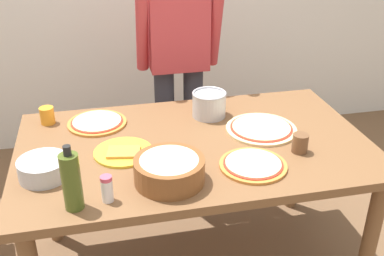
{
  "coord_description": "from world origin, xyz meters",
  "views": [
    {
      "loc": [
        -0.41,
        -1.78,
        1.78
      ],
      "look_at": [
        0.0,
        0.05,
        0.81
      ],
      "focal_mm": 42.78,
      "sensor_mm": 36.0,
      "label": 1
    }
  ],
  "objects_px": {
    "pizza_cooked_on_tray": "(97,122)",
    "cup_small_brown": "(300,143)",
    "mixing_bowl_steel": "(43,168)",
    "pizza_second_cooked": "(253,165)",
    "person_cook": "(178,53)",
    "pizza_raw_on_board": "(261,128)",
    "dining_table": "(194,160)",
    "salt_shaker": "(107,189)",
    "steel_pot": "(209,104)",
    "plate_with_slice": "(123,152)",
    "olive_oil_bottle": "(71,181)",
    "cup_orange": "(47,115)",
    "popcorn_bowl": "(169,168)"
  },
  "relations": [
    {
      "from": "pizza_cooked_on_tray",
      "to": "cup_small_brown",
      "type": "distance_m",
      "value": 0.98
    },
    {
      "from": "mixing_bowl_steel",
      "to": "pizza_second_cooked",
      "type": "bearing_deg",
      "value": -7.26
    },
    {
      "from": "person_cook",
      "to": "pizza_raw_on_board",
      "type": "distance_m",
      "value": 0.77
    },
    {
      "from": "dining_table",
      "to": "salt_shaker",
      "type": "distance_m",
      "value": 0.57
    },
    {
      "from": "mixing_bowl_steel",
      "to": "steel_pot",
      "type": "relative_size",
      "value": 1.15
    },
    {
      "from": "dining_table",
      "to": "steel_pot",
      "type": "distance_m",
      "value": 0.33
    },
    {
      "from": "dining_table",
      "to": "pizza_cooked_on_tray",
      "type": "xyz_separation_m",
      "value": [
        -0.43,
        0.29,
        0.1
      ]
    },
    {
      "from": "pizza_cooked_on_tray",
      "to": "mixing_bowl_steel",
      "type": "xyz_separation_m",
      "value": [
        -0.22,
        -0.43,
        0.03
      ]
    },
    {
      "from": "person_cook",
      "to": "pizza_second_cooked",
      "type": "relative_size",
      "value": 5.71
    },
    {
      "from": "plate_with_slice",
      "to": "cup_small_brown",
      "type": "xyz_separation_m",
      "value": [
        0.76,
        -0.15,
        0.03
      ]
    },
    {
      "from": "olive_oil_bottle",
      "to": "cup_small_brown",
      "type": "xyz_separation_m",
      "value": [
        0.96,
        0.2,
        -0.07
      ]
    },
    {
      "from": "cup_orange",
      "to": "cup_small_brown",
      "type": "distance_m",
      "value": 1.22
    },
    {
      "from": "cup_small_brown",
      "to": "plate_with_slice",
      "type": "bearing_deg",
      "value": 168.85
    },
    {
      "from": "person_cook",
      "to": "steel_pot",
      "type": "height_order",
      "value": "person_cook"
    },
    {
      "from": "popcorn_bowl",
      "to": "person_cook",
      "type": "bearing_deg",
      "value": 77.05
    },
    {
      "from": "pizza_raw_on_board",
      "to": "salt_shaker",
      "type": "xyz_separation_m",
      "value": [
        -0.75,
        -0.41,
        0.04
      ]
    },
    {
      "from": "person_cook",
      "to": "popcorn_bowl",
      "type": "xyz_separation_m",
      "value": [
        -0.24,
        -1.04,
        -0.12
      ]
    },
    {
      "from": "popcorn_bowl",
      "to": "cup_small_brown",
      "type": "xyz_separation_m",
      "value": [
        0.6,
        0.1,
        -0.02
      ]
    },
    {
      "from": "dining_table",
      "to": "pizza_second_cooked",
      "type": "relative_size",
      "value": 5.64
    },
    {
      "from": "person_cook",
      "to": "cup_small_brown",
      "type": "xyz_separation_m",
      "value": [
        0.36,
        -0.94,
        -0.14
      ]
    },
    {
      "from": "pizza_cooked_on_tray",
      "to": "olive_oil_bottle",
      "type": "xyz_separation_m",
      "value": [
        -0.1,
        -0.66,
        0.1
      ]
    },
    {
      "from": "pizza_second_cooked",
      "to": "cup_small_brown",
      "type": "relative_size",
      "value": 3.34
    },
    {
      "from": "cup_orange",
      "to": "plate_with_slice",
      "type": "bearing_deg",
      "value": -48.26
    },
    {
      "from": "pizza_second_cooked",
      "to": "steel_pot",
      "type": "distance_m",
      "value": 0.52
    },
    {
      "from": "popcorn_bowl",
      "to": "salt_shaker",
      "type": "bearing_deg",
      "value": -162.59
    },
    {
      "from": "pizza_cooked_on_tray",
      "to": "cup_orange",
      "type": "distance_m",
      "value": 0.25
    },
    {
      "from": "mixing_bowl_steel",
      "to": "salt_shaker",
      "type": "distance_m",
      "value": 0.32
    },
    {
      "from": "pizza_second_cooked",
      "to": "cup_orange",
      "type": "height_order",
      "value": "cup_orange"
    },
    {
      "from": "plate_with_slice",
      "to": "popcorn_bowl",
      "type": "relative_size",
      "value": 0.93
    },
    {
      "from": "pizza_cooked_on_tray",
      "to": "popcorn_bowl",
      "type": "distance_m",
      "value": 0.63
    },
    {
      "from": "person_cook",
      "to": "steel_pot",
      "type": "distance_m",
      "value": 0.51
    },
    {
      "from": "popcorn_bowl",
      "to": "olive_oil_bottle",
      "type": "xyz_separation_m",
      "value": [
        -0.37,
        -0.09,
        0.05
      ]
    },
    {
      "from": "pizza_second_cooked",
      "to": "salt_shaker",
      "type": "distance_m",
      "value": 0.62
    },
    {
      "from": "mixing_bowl_steel",
      "to": "cup_small_brown",
      "type": "distance_m",
      "value": 1.09
    },
    {
      "from": "dining_table",
      "to": "steel_pot",
      "type": "height_order",
      "value": "steel_pot"
    },
    {
      "from": "olive_oil_bottle",
      "to": "salt_shaker",
      "type": "relative_size",
      "value": 2.42
    },
    {
      "from": "pizza_cooked_on_tray",
      "to": "salt_shaker",
      "type": "relative_size",
      "value": 2.73
    },
    {
      "from": "pizza_raw_on_board",
      "to": "pizza_second_cooked",
      "type": "bearing_deg",
      "value": -115.88
    },
    {
      "from": "pizza_raw_on_board",
      "to": "pizza_cooked_on_tray",
      "type": "distance_m",
      "value": 0.8
    },
    {
      "from": "pizza_cooked_on_tray",
      "to": "olive_oil_bottle",
      "type": "bearing_deg",
      "value": -98.78
    },
    {
      "from": "person_cook",
      "to": "olive_oil_bottle",
      "type": "bearing_deg",
      "value": -118.07
    },
    {
      "from": "olive_oil_bottle",
      "to": "steel_pot",
      "type": "xyz_separation_m",
      "value": [
        0.67,
        0.64,
        -0.05
      ]
    },
    {
      "from": "salt_shaker",
      "to": "mixing_bowl_steel",
      "type": "bearing_deg",
      "value": 137.98
    },
    {
      "from": "popcorn_bowl",
      "to": "plate_with_slice",
      "type": "bearing_deg",
      "value": 122.16
    },
    {
      "from": "mixing_bowl_steel",
      "to": "cup_small_brown",
      "type": "relative_size",
      "value": 2.35
    },
    {
      "from": "mixing_bowl_steel",
      "to": "steel_pot",
      "type": "distance_m",
      "value": 0.88
    },
    {
      "from": "cup_small_brown",
      "to": "salt_shaker",
      "type": "bearing_deg",
      "value": -167.85
    },
    {
      "from": "plate_with_slice",
      "to": "popcorn_bowl",
      "type": "height_order",
      "value": "popcorn_bowl"
    },
    {
      "from": "mixing_bowl_steel",
      "to": "steel_pot",
      "type": "bearing_deg",
      "value": 27.31
    },
    {
      "from": "steel_pot",
      "to": "cup_orange",
      "type": "bearing_deg",
      "value": 173.64
    }
  ]
}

